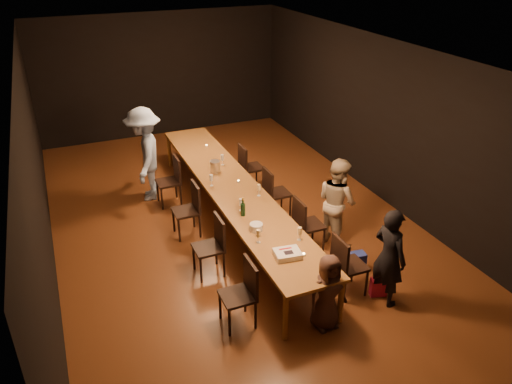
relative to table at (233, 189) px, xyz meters
name	(u,v)px	position (x,y,z in m)	size (l,w,h in m)	color
ground	(234,224)	(0.00, 0.00, -0.70)	(10.00, 10.00, 0.00)	#4E2C13
room_shell	(231,112)	(0.00, 0.00, 1.38)	(6.04, 10.04, 3.02)	black
table	(233,189)	(0.00, 0.00, 0.00)	(0.90, 6.00, 0.75)	brown
chair_right_0	(350,265)	(0.85, -2.40, -0.24)	(0.42, 0.42, 0.93)	black
chair_right_1	(309,224)	(0.85, -1.20, -0.24)	(0.42, 0.42, 0.93)	black
chair_right_2	(277,192)	(0.85, 0.00, -0.24)	(0.42, 0.42, 0.93)	black
chair_right_3	(252,167)	(0.85, 1.20, -0.24)	(0.42, 0.42, 0.93)	black
chair_left_0	(237,295)	(-0.85, -2.40, -0.24)	(0.42, 0.42, 0.93)	black
chair_left_1	(208,247)	(-0.85, -1.20, -0.24)	(0.42, 0.42, 0.93)	black
chair_left_2	(186,211)	(-0.85, 0.00, -0.24)	(0.42, 0.42, 0.93)	black
chair_left_3	(168,182)	(-0.85, 1.20, -0.24)	(0.42, 0.42, 0.93)	black
woman_birthday	(389,257)	(1.21, -2.76, 0.02)	(0.53, 0.35, 1.45)	black
woman_tan	(337,201)	(1.37, -1.15, 0.04)	(0.72, 0.56, 1.49)	#C4B193
man_blue	(145,154)	(-1.15, 1.62, 0.20)	(1.17, 0.67, 1.81)	#9ABCEE
child	(328,292)	(0.20, -2.88, -0.16)	(0.53, 0.34, 1.08)	#452D26
gift_bag_red	(378,287)	(1.20, -2.64, -0.57)	(0.23, 0.13, 0.27)	#DB2056
gift_bag_blue	(356,262)	(1.22, -2.04, -0.54)	(0.26, 0.17, 0.32)	navy
birthday_cake	(288,254)	(-0.06, -2.24, 0.09)	(0.38, 0.32, 0.08)	white
plate_stack	(256,227)	(-0.19, -1.46, 0.10)	(0.19, 0.19, 0.11)	silver
champagne_bottle	(243,207)	(-0.20, -0.98, 0.20)	(0.07, 0.07, 0.31)	black
ice_bucket	(215,166)	(-0.08, 0.69, 0.15)	(0.19, 0.19, 0.21)	silver
wineglass_0	(259,236)	(-0.28, -1.77, 0.15)	(0.06, 0.06, 0.21)	beige
wineglass_1	(300,234)	(0.27, -1.94, 0.15)	(0.06, 0.06, 0.21)	beige
wineglass_2	(241,205)	(-0.17, -0.83, 0.15)	(0.06, 0.06, 0.21)	silver
wineglass_3	(259,190)	(0.28, -0.48, 0.15)	(0.06, 0.06, 0.21)	beige
wineglass_4	(211,180)	(-0.32, 0.17, 0.15)	(0.06, 0.06, 0.21)	silver
wineglass_5	(222,160)	(0.14, 0.92, 0.15)	(0.06, 0.06, 0.21)	silver
tealight_near	(304,255)	(0.15, -2.30, 0.06)	(0.05, 0.05, 0.03)	#B2B7B2
tealight_mid	(238,181)	(0.15, 0.12, 0.06)	(0.05, 0.05, 0.03)	#B2B7B2
tealight_far	(206,146)	(0.15, 1.91, 0.06)	(0.05, 0.05, 0.03)	#B2B7B2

